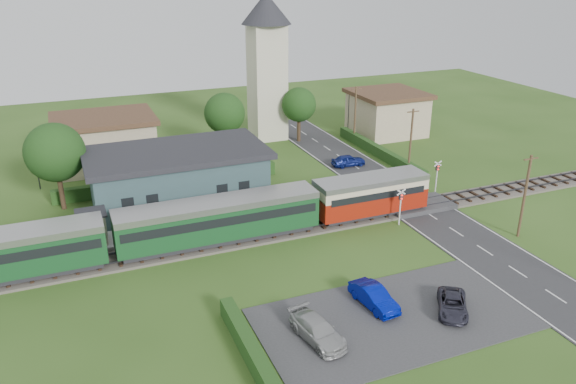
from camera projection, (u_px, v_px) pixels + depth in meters
name	position (u px, v px, depth m)	size (l,w,h in m)	color
ground	(329.00, 235.00, 46.08)	(120.00, 120.00, 0.00)	#2D4C19
railway_track	(319.00, 224.00, 47.75)	(76.00, 3.20, 0.49)	#4C443D
road	(431.00, 216.00, 49.58)	(6.00, 70.00, 0.05)	#28282B
car_park	(392.00, 318.00, 35.27)	(17.00, 9.00, 0.08)	#333335
crossing_deck	(418.00, 205.00, 51.22)	(6.20, 3.40, 0.45)	#333335
platform	(195.00, 227.00, 46.94)	(30.00, 3.00, 0.45)	gray
equipment_hut	(92.00, 227.00, 43.56)	(2.30, 2.30, 2.55)	beige
station_building	(178.00, 177.00, 50.97)	(16.00, 9.00, 5.30)	#344F55
train	(179.00, 225.00, 42.80)	(43.20, 2.90, 3.40)	#232328
church_tower	(267.00, 56.00, 67.93)	(6.00, 6.00, 17.60)	beige
house_west	(105.00, 140.00, 61.17)	(10.80, 8.80, 5.50)	tan
house_east	(387.00, 112.00, 72.58)	(8.80, 8.80, 5.50)	tan
hedge_carpark	(249.00, 347.00, 31.72)	(0.80, 9.00, 1.20)	#193814
hedge_roadside	(379.00, 152.00, 64.53)	(0.80, 18.00, 1.20)	#193814
hedge_station	(170.00, 182.00, 55.60)	(22.00, 0.80, 1.30)	#193814
tree_a	(55.00, 153.00, 49.02)	(5.20, 5.20, 8.00)	#332316
tree_b	(225.00, 113.00, 63.17)	(4.60, 4.60, 7.34)	#332316
tree_c	(299.00, 105.00, 68.53)	(4.20, 4.20, 6.78)	#332316
utility_pole_b	(525.00, 195.00, 44.55)	(1.40, 0.22, 7.00)	#473321
utility_pole_c	(411.00, 141.00, 58.25)	(1.40, 0.22, 7.00)	#473321
utility_pole_d	(355.00, 114.00, 68.52)	(1.40, 0.22, 7.00)	#473321
crossing_signal_near	(401.00, 202.00, 47.17)	(0.84, 0.28, 3.28)	silver
crossing_signal_far	(437.00, 172.00, 53.80)	(0.84, 0.28, 3.28)	silver
streetlamp_west	(35.00, 160.00, 54.34)	(0.30, 0.30, 5.15)	#3F3F47
streetlamp_east	(349.00, 108.00, 73.66)	(0.30, 0.30, 5.15)	#3F3F47
car_on_road	(348.00, 160.00, 61.44)	(1.50, 3.72, 1.27)	navy
car_park_blue	(374.00, 297.00, 36.26)	(1.41, 4.03, 1.33)	#020F89
car_park_silver	(318.00, 330.00, 33.00)	(1.78, 4.37, 1.27)	#A7A7A7
car_park_dark	(453.00, 304.00, 35.68)	(1.77, 3.83, 1.07)	#2A2A37
pedestrian_near	(270.00, 203.00, 49.01)	(0.64, 0.42, 1.74)	gray
pedestrian_far	(138.00, 225.00, 44.93)	(0.79, 0.62, 1.63)	gray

